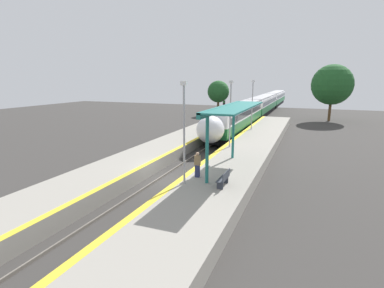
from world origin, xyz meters
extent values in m
plane|color=#383533|center=(0.00, 0.00, 0.00)|extent=(120.00, 120.00, 0.00)
cube|color=slate|center=(-0.72, 0.00, 0.07)|extent=(0.08, 90.00, 0.15)
cube|color=slate|center=(0.72, 0.00, 0.07)|extent=(0.08, 90.00, 0.15)
cube|color=black|center=(0.00, 20.90, 0.60)|extent=(2.46, 19.69, 0.77)
cube|color=#196633|center=(0.00, 20.90, 1.41)|extent=(2.80, 21.40, 0.86)
cube|color=#196633|center=(0.00, 20.90, 1.99)|extent=(2.81, 21.40, 0.29)
cube|color=silver|center=(0.00, 20.90, 2.78)|extent=(2.80, 21.40, 1.30)
cube|color=black|center=(0.00, 20.90, 2.72)|extent=(2.83, 19.69, 0.71)
cube|color=#9E9EA3|center=(0.00, 20.90, 3.58)|extent=(2.52, 21.40, 0.30)
cylinder|color=black|center=(-0.72, 13.17, 0.45)|extent=(0.12, 0.89, 0.89)
cylinder|color=black|center=(0.72, 13.17, 0.45)|extent=(0.12, 0.89, 0.89)
cylinder|color=black|center=(-0.72, 15.37, 0.45)|extent=(0.12, 0.89, 0.89)
cylinder|color=black|center=(0.72, 15.37, 0.45)|extent=(0.12, 0.89, 0.89)
cylinder|color=black|center=(-0.72, 26.44, 0.45)|extent=(0.12, 0.89, 0.89)
cylinder|color=black|center=(0.72, 26.44, 0.45)|extent=(0.12, 0.89, 0.89)
cylinder|color=black|center=(-0.72, 28.64, 0.45)|extent=(0.12, 0.89, 0.89)
cylinder|color=black|center=(0.72, 28.64, 0.45)|extent=(0.12, 0.89, 0.89)
ellipsoid|color=silver|center=(0.00, 9.13, 2.21)|extent=(2.69, 3.21, 2.69)
ellipsoid|color=black|center=(0.00, 8.73, 2.65)|extent=(1.96, 1.87, 1.37)
sphere|color=#F9F4CC|center=(0.00, 7.93, 1.24)|extent=(0.24, 0.24, 0.24)
cube|color=black|center=(0.00, 43.10, 0.60)|extent=(2.46, 19.69, 0.77)
cube|color=#196633|center=(0.00, 43.10, 1.41)|extent=(2.80, 21.40, 0.86)
cube|color=#196633|center=(0.00, 43.10, 1.99)|extent=(2.81, 21.40, 0.29)
cube|color=silver|center=(0.00, 43.10, 2.78)|extent=(2.80, 21.40, 1.30)
cube|color=black|center=(0.00, 43.10, 2.72)|extent=(2.83, 19.69, 0.71)
cube|color=#9E9EA3|center=(0.00, 43.10, 3.58)|extent=(2.52, 21.40, 0.30)
cylinder|color=black|center=(-0.72, 35.37, 0.45)|extent=(0.12, 0.89, 0.89)
cylinder|color=black|center=(0.72, 35.37, 0.45)|extent=(0.12, 0.89, 0.89)
cylinder|color=black|center=(-0.72, 37.57, 0.45)|extent=(0.12, 0.89, 0.89)
cylinder|color=black|center=(0.72, 37.57, 0.45)|extent=(0.12, 0.89, 0.89)
cylinder|color=black|center=(-0.72, 48.64, 0.45)|extent=(0.12, 0.89, 0.89)
cylinder|color=black|center=(0.72, 48.64, 0.45)|extent=(0.12, 0.89, 0.89)
cylinder|color=black|center=(-0.72, 50.84, 0.45)|extent=(0.12, 0.89, 0.89)
cylinder|color=black|center=(0.72, 50.84, 0.45)|extent=(0.12, 0.89, 0.89)
cube|color=black|center=(0.00, 65.30, 0.60)|extent=(2.46, 19.69, 0.77)
cube|color=#196633|center=(0.00, 65.30, 1.41)|extent=(2.80, 21.40, 0.86)
cube|color=#196633|center=(0.00, 65.30, 1.99)|extent=(2.81, 21.40, 0.29)
cube|color=silver|center=(0.00, 65.30, 2.78)|extent=(2.80, 21.40, 1.30)
cube|color=black|center=(0.00, 65.30, 2.72)|extent=(2.83, 19.69, 0.71)
cube|color=#9E9EA3|center=(0.00, 65.30, 3.58)|extent=(2.52, 21.40, 0.30)
cylinder|color=black|center=(-0.72, 57.57, 0.45)|extent=(0.12, 0.89, 0.89)
cylinder|color=black|center=(0.72, 57.57, 0.45)|extent=(0.12, 0.89, 0.89)
cylinder|color=black|center=(-0.72, 59.77, 0.45)|extent=(0.12, 0.89, 0.89)
cylinder|color=black|center=(0.72, 59.77, 0.45)|extent=(0.12, 0.89, 0.89)
cylinder|color=black|center=(-0.72, 70.83, 0.45)|extent=(0.12, 0.89, 0.89)
cylinder|color=black|center=(0.72, 70.83, 0.45)|extent=(0.12, 0.89, 0.89)
cylinder|color=black|center=(-0.72, 73.03, 0.45)|extent=(0.12, 0.89, 0.89)
cylinder|color=black|center=(0.72, 73.03, 0.45)|extent=(0.12, 0.89, 0.89)
cube|color=gray|center=(3.83, 0.00, 0.49)|extent=(4.38, 64.00, 0.98)
cube|color=yellow|center=(1.84, 0.00, 0.98)|extent=(0.40, 64.00, 0.01)
cube|color=gray|center=(-3.70, 0.00, 0.49)|extent=(4.11, 64.00, 0.98)
cube|color=yellow|center=(-1.84, 0.00, 0.98)|extent=(0.40, 64.00, 0.01)
cube|color=#2D333D|center=(4.57, -2.97, 1.19)|extent=(0.36, 0.06, 0.42)
cube|color=#2D333D|center=(4.57, -1.86, 1.19)|extent=(0.36, 0.06, 0.42)
cube|color=#2D333D|center=(4.57, -2.42, 1.41)|extent=(0.44, 1.48, 0.03)
cube|color=#2D333D|center=(4.77, -2.42, 1.65)|extent=(0.04, 1.48, 0.44)
cube|color=navy|center=(2.63, -1.45, 1.37)|extent=(0.28, 0.20, 0.78)
cube|color=#7F6647|center=(2.63, -1.45, 2.07)|extent=(0.36, 0.22, 0.62)
sphere|color=tan|center=(2.63, -1.45, 2.49)|extent=(0.21, 0.21, 0.21)
cylinder|color=#59595E|center=(-2.08, 21.29, 1.73)|extent=(0.14, 0.14, 3.47)
cube|color=black|center=(-2.08, 21.29, 3.82)|extent=(0.28, 0.20, 0.70)
sphere|color=#1ED833|center=(-2.08, 21.18, 3.99)|extent=(0.14, 0.14, 0.14)
sphere|color=#330A0A|center=(-2.08, 21.18, 3.65)|extent=(0.14, 0.14, 0.14)
cylinder|color=#9E9EA3|center=(2.33, -2.82, 3.83)|extent=(0.12, 0.12, 5.71)
cube|color=silver|center=(2.33, -2.82, 6.81)|extent=(0.36, 0.20, 0.24)
cylinder|color=#9E9EA3|center=(2.33, 7.64, 3.83)|extent=(0.12, 0.12, 5.71)
cube|color=silver|center=(2.33, 7.64, 6.81)|extent=(0.36, 0.20, 0.24)
cylinder|color=#9E9EA3|center=(2.33, 18.11, 3.83)|extent=(0.12, 0.12, 5.71)
cube|color=silver|center=(2.33, 18.11, 6.81)|extent=(0.36, 0.20, 0.24)
cylinder|color=#1E6B66|center=(3.54, -2.26, 3.01)|extent=(0.20, 0.20, 4.06)
cylinder|color=#1E6B66|center=(3.54, 3.99, 3.01)|extent=(0.20, 0.20, 4.06)
cube|color=#1E6B66|center=(3.54, 0.87, 5.14)|extent=(0.24, 9.24, 0.36)
cube|color=#1E6B66|center=(4.44, 0.87, 5.26)|extent=(2.00, 9.24, 0.10)
cylinder|color=brown|center=(-8.33, 39.30, 1.44)|extent=(0.44, 0.44, 2.88)
sphere|color=#1E5123|center=(-8.33, 39.30, 4.59)|extent=(4.28, 4.28, 4.28)
cylinder|color=brown|center=(11.96, 37.62, 1.72)|extent=(0.44, 0.44, 3.43)
sphere|color=#1E5123|center=(11.96, 37.62, 6.11)|extent=(6.70, 6.70, 6.70)
camera|label=1|loc=(8.99, -18.35, 7.05)|focal=28.00mm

